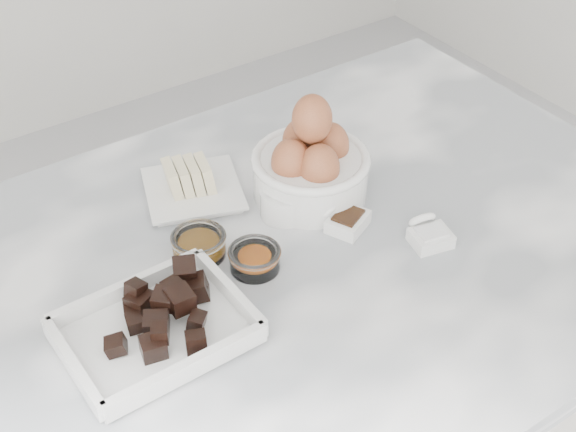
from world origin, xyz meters
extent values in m
cube|color=white|center=(0.00, 0.00, 0.92)|extent=(1.20, 0.80, 0.04)
cube|color=white|center=(-0.23, -0.04, 0.95)|extent=(0.22, 0.17, 0.01)
cube|color=white|center=(-0.04, 0.20, 0.95)|extent=(0.17, 0.17, 0.01)
cube|color=white|center=(-0.04, 0.20, 0.95)|extent=(0.19, 0.19, 0.00)
cylinder|color=white|center=(0.05, 0.08, 0.96)|extent=(0.07, 0.07, 0.04)
cylinder|color=white|center=(0.05, 0.08, 0.98)|extent=(0.06, 0.06, 0.01)
cylinder|color=white|center=(0.11, 0.10, 0.97)|extent=(0.18, 0.18, 0.07)
torus|color=white|center=(0.11, 0.10, 1.01)|extent=(0.18, 0.18, 0.02)
ellipsoid|color=#A55835|center=(0.14, 0.10, 1.01)|extent=(0.06, 0.06, 0.08)
ellipsoid|color=#A55835|center=(0.07, 0.09, 1.01)|extent=(0.06, 0.06, 0.08)
ellipsoid|color=#A55835|center=(0.11, 0.13, 1.01)|extent=(0.06, 0.06, 0.08)
ellipsoid|color=#A55835|center=(0.10, 0.06, 1.01)|extent=(0.06, 0.06, 0.08)
ellipsoid|color=#A55835|center=(0.11, 0.10, 1.07)|extent=(0.06, 0.06, 0.08)
cylinder|color=white|center=(-0.10, 0.07, 0.96)|extent=(0.08, 0.08, 0.03)
torus|color=white|center=(-0.10, 0.07, 0.97)|extent=(0.08, 0.08, 0.01)
cylinder|color=orange|center=(-0.10, 0.07, 0.95)|extent=(0.06, 0.06, 0.01)
cylinder|color=white|center=(-0.05, 0.00, 0.95)|extent=(0.07, 0.07, 0.03)
torus|color=white|center=(-0.05, 0.00, 0.97)|extent=(0.07, 0.07, 0.01)
ellipsoid|color=orange|center=(-0.05, 0.00, 0.96)|extent=(0.05, 0.05, 0.02)
cube|color=white|center=(0.11, 0.00, 0.95)|extent=(0.07, 0.07, 0.02)
cube|color=black|center=(0.11, 0.00, 0.96)|extent=(0.05, 0.05, 0.00)
torus|color=white|center=(0.09, 0.03, 0.96)|extent=(0.06, 0.05, 0.04)
cube|color=white|center=(0.18, -0.10, 0.95)|extent=(0.07, 0.06, 0.02)
cube|color=white|center=(0.18, -0.10, 0.96)|extent=(0.05, 0.04, 0.00)
torus|color=white|center=(0.19, -0.07, 0.96)|extent=(0.05, 0.04, 0.04)
camera|label=1|loc=(-0.48, -0.70, 1.70)|focal=50.00mm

